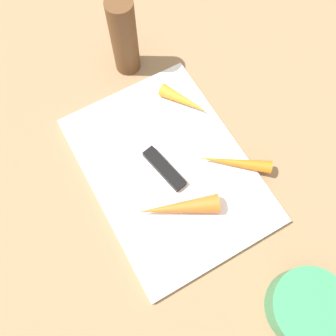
% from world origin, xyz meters
% --- Properties ---
extents(ground_plane, '(1.40, 1.40, 0.00)m').
position_xyz_m(ground_plane, '(0.00, 0.00, 0.00)').
color(ground_plane, '#8C6D4C').
extents(cutting_board, '(0.36, 0.26, 0.01)m').
position_xyz_m(cutting_board, '(0.00, 0.00, 0.01)').
color(cutting_board, white).
rests_on(cutting_board, ground_plane).
extents(knife, '(0.20, 0.06, 0.01)m').
position_xyz_m(knife, '(-0.01, -0.01, 0.02)').
color(knife, '#B7B7BC').
rests_on(knife, cutting_board).
extents(carrot_shortest, '(0.10, 0.07, 0.02)m').
position_xyz_m(carrot_shortest, '(-0.10, 0.09, 0.02)').
color(carrot_shortest, orange).
rests_on(carrot_shortest, cutting_board).
extents(carrot_longest, '(0.08, 0.13, 0.03)m').
position_xyz_m(carrot_longest, '(0.07, -0.02, 0.03)').
color(carrot_longest, orange).
rests_on(carrot_longest, cutting_board).
extents(carrot_medium, '(0.10, 0.11, 0.02)m').
position_xyz_m(carrot_medium, '(0.05, 0.10, 0.02)').
color(carrot_medium, orange).
rests_on(carrot_medium, cutting_board).
extents(small_bowl, '(0.11, 0.11, 0.05)m').
position_xyz_m(small_bowl, '(0.30, 0.07, 0.03)').
color(small_bowl, '#388C59').
rests_on(small_bowl, ground_plane).
extents(pepper_grinder, '(0.05, 0.05, 0.16)m').
position_xyz_m(pepper_grinder, '(-0.23, 0.04, 0.08)').
color(pepper_grinder, brown).
rests_on(pepper_grinder, ground_plane).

